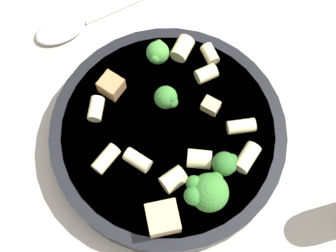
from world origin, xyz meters
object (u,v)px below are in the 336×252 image
(rigatoni_9, at_px, (182,48))
(chicken_chunk_2, at_px, (213,109))
(pasta_bowl, at_px, (168,134))
(broccoli_floret_3, at_px, (225,164))
(rigatoni_7, at_px, (247,158))
(chicken_chunk_1, at_px, (163,218))
(rigatoni_0, at_px, (106,158))
(rigatoni_2, at_px, (173,179))
(rigatoni_4, at_px, (210,54))
(rigatoni_5, at_px, (199,159))
(rigatoni_6, at_px, (138,160))
(chicken_chunk_0, at_px, (111,86))
(broccoli_floret_1, at_px, (206,193))
(rigatoni_1, at_px, (96,109))
(rigatoni_3, at_px, (206,74))
(broccoli_floret_2, at_px, (167,98))
(broccoli_floret_0, at_px, (158,53))
(rigatoni_8, at_px, (241,126))
(spoon, at_px, (80,21))

(rigatoni_9, xyz_separation_m, chicken_chunk_2, (-0.07, 0.01, -0.00))
(pasta_bowl, relative_size, broccoli_floret_3, 8.10)
(pasta_bowl, relative_size, rigatoni_7, 8.45)
(chicken_chunk_1, distance_m, chicken_chunk_2, 0.12)
(rigatoni_0, bearing_deg, pasta_bowl, -90.82)
(rigatoni_2, relative_size, rigatoni_4, 1.10)
(rigatoni_5, relative_size, rigatoni_6, 0.86)
(rigatoni_9, bearing_deg, chicken_chunk_0, 92.33)
(rigatoni_6, bearing_deg, broccoli_floret_3, -123.57)
(pasta_bowl, xyz_separation_m, chicken_chunk_0, (0.07, 0.03, 0.02))
(chicken_chunk_0, distance_m, chicken_chunk_1, 0.14)
(rigatoni_4, height_order, rigatoni_7, rigatoni_7)
(broccoli_floret_1, bearing_deg, rigatoni_9, -21.70)
(rigatoni_1, relative_size, rigatoni_3, 1.11)
(pasta_bowl, distance_m, rigatoni_4, 0.09)
(broccoli_floret_1, relative_size, rigatoni_5, 1.83)
(rigatoni_3, height_order, chicken_chunk_1, chicken_chunk_1)
(rigatoni_1, xyz_separation_m, rigatoni_6, (-0.07, -0.01, -0.00))
(rigatoni_6, bearing_deg, chicken_chunk_2, -82.92)
(broccoli_floret_1, relative_size, chicken_chunk_2, 2.49)
(broccoli_floret_2, bearing_deg, chicken_chunk_1, 149.69)
(broccoli_floret_0, relative_size, rigatoni_0, 0.98)
(chicken_chunk_2, bearing_deg, rigatoni_9, -4.91)
(chicken_chunk_1, xyz_separation_m, chicken_chunk_2, (0.07, -0.10, -0.01))
(rigatoni_4, height_order, rigatoni_9, rigatoni_9)
(broccoli_floret_2, relative_size, chicken_chunk_0, 1.35)
(rigatoni_3, xyz_separation_m, rigatoni_6, (-0.05, 0.10, -0.00))
(pasta_bowl, bearing_deg, rigatoni_8, -117.78)
(broccoli_floret_0, relative_size, rigatoni_1, 1.20)
(rigatoni_9, relative_size, chicken_chunk_2, 1.46)
(rigatoni_2, distance_m, chicken_chunk_2, 0.08)
(broccoli_floret_1, relative_size, rigatoni_8, 1.52)
(pasta_bowl, distance_m, rigatoni_1, 0.08)
(pasta_bowl, relative_size, chicken_chunk_2, 14.32)
(rigatoni_0, height_order, rigatoni_3, rigatoni_3)
(broccoli_floret_2, xyz_separation_m, chicken_chunk_0, (0.04, 0.04, -0.01))
(rigatoni_0, bearing_deg, rigatoni_2, -137.20)
(broccoli_floret_1, distance_m, rigatoni_5, 0.04)
(rigatoni_3, relative_size, chicken_chunk_0, 0.97)
(broccoli_floret_1, bearing_deg, broccoli_floret_0, -11.69)
(rigatoni_0, distance_m, spoon, 0.18)
(rigatoni_4, height_order, chicken_chunk_1, chicken_chunk_1)
(rigatoni_2, distance_m, rigatoni_7, 0.07)
(broccoli_floret_3, distance_m, rigatoni_3, 0.10)
(rigatoni_0, relative_size, chicken_chunk_0, 1.31)
(chicken_chunk_2, height_order, spoon, chicken_chunk_2)
(rigatoni_4, relative_size, rigatoni_6, 0.79)
(rigatoni_2, xyz_separation_m, rigatoni_6, (0.03, 0.02, -0.00))
(broccoli_floret_3, xyz_separation_m, rigatoni_0, (0.06, 0.09, -0.01))
(rigatoni_4, xyz_separation_m, rigatoni_9, (0.02, 0.02, 0.00))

